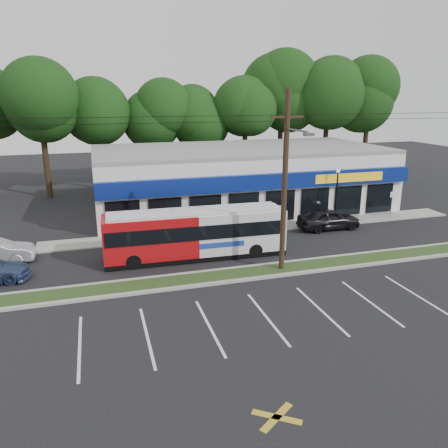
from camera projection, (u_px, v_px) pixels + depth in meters
name	position (u px, v px, depth m)	size (l,w,h in m)	color
ground	(237.00, 283.00, 23.40)	(120.00, 120.00, 0.00)	black
grass_strip	(232.00, 275.00, 24.30)	(40.00, 1.60, 0.12)	#1F3A18
curb_south	(236.00, 281.00, 23.52)	(40.00, 0.25, 0.14)	#9E9E93
curb_north	(227.00, 269.00, 25.08)	(40.00, 0.25, 0.14)	#9E9E93
sidewalk	(263.00, 228.00, 33.03)	(32.00, 2.20, 0.10)	#9E9E93
strip_mall	(240.00, 177.00, 38.78)	(25.00, 12.55, 5.30)	silver
utility_pole	(283.00, 178.00, 23.49)	(50.00, 2.77, 10.00)	black
lamp_post	(337.00, 189.00, 33.74)	(0.30, 0.30, 4.25)	black
sign_post	(392.00, 200.00, 35.22)	(0.45, 0.10, 2.23)	#59595E
tree_line	(197.00, 107.00, 45.99)	(46.76, 6.76, 11.83)	black
metrobus	(196.00, 233.00, 26.75)	(11.18, 2.69, 2.99)	#AF0D11
car_dark	(328.00, 219.00, 32.61)	(1.88, 4.68, 1.59)	black
pedestrian_a	(279.00, 217.00, 32.63)	(0.67, 0.44, 1.82)	beige
pedestrian_b	(277.00, 217.00, 32.57)	(0.88, 0.69, 1.81)	beige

